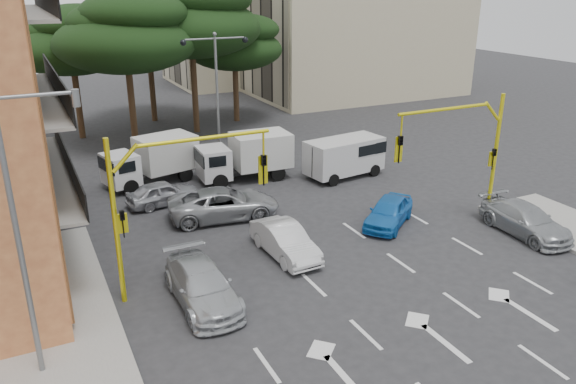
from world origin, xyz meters
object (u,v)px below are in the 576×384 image
Objects in this scene: car_silver_wagon at (202,285)px; car_silver_cross_a at (224,203)px; street_lamp_center at (216,75)px; van_white at (344,158)px; signal_mast_left at (166,191)px; car_silver_parked at (525,220)px; signal_mast_right at (467,144)px; car_blue_compact at (389,212)px; box_truck_b at (245,157)px; box_truck_a at (151,161)px; car_white_hatch at (285,241)px; street_lamp_left at (24,224)px; car_silver_cross_b at (163,193)px.

car_silver_cross_a is at bearing 64.49° from car_silver_wagon.
street_lamp_center reaches higher than van_white.
signal_mast_left is 1.31× the size of car_silver_parked.
signal_mast_right is 1.56× the size of car_blue_compact.
street_lamp_center is at bearing -9.76° from car_silver_cross_a.
box_truck_b is (-3.57, 8.88, 0.66)m from car_blue_compact.
car_silver_cross_a is 1.01× the size of box_truck_a.
signal_mast_right is 9.32m from car_white_hatch.
van_white is at bearing -46.04° from street_lamp_center.
box_truck_a is (-10.26, 3.75, 0.14)m from van_white.
signal_mast_left is 1.14× the size of car_silver_cross_a.
street_lamp_left reaches higher than signal_mast_left.
car_silver_cross_a is (-0.90, 4.86, 0.07)m from car_white_hatch.
car_blue_compact is 1.04× the size of car_silver_cross_b.
car_silver_parked is (10.61, -2.82, 0.00)m from car_white_hatch.
car_silver_parked is (14.81, -0.82, -0.01)m from car_silver_wagon.
street_lamp_center is 2.11× the size of car_silver_cross_b.
signal_mast_right is 13.61m from signal_mast_left.
street_lamp_left reaches higher than box_truck_a.
car_blue_compact is 9.60m from box_truck_b.
car_white_hatch is 1.05× the size of car_blue_compact.
car_blue_compact is at bearing 16.20° from street_lamp_left.
signal_mast_left is 1.56× the size of car_blue_compact.
car_silver_wagon is at bearing 153.90° from box_truck_b.
signal_mast_right is at bearing 9.39° from street_lamp_left.
box_truck_a is at bearing 73.20° from box_truck_b.
street_lamp_center reaches higher than car_silver_parked.
car_silver_cross_b is (-11.80, 8.51, -3.26)m from signal_mast_right.
street_lamp_left is at bearing -161.16° from car_white_hatch.
car_white_hatch reaches higher than car_silver_cross_b.
car_silver_wagon reaches higher than car_silver_cross_b.
car_blue_compact is (15.08, 4.38, -4.07)m from street_lamp_left.
street_lamp_left is 2.08× the size of car_blue_compact.
signal_mast_right and signal_mast_left have the same top height.
car_silver_wagon is (-12.91, -1.30, -3.21)m from signal_mast_right.
box_truck_a is at bearing -117.64° from van_white.
signal_mast_left is 1.15× the size of box_truck_a.
car_silver_cross_a is (3.30, 6.85, 0.05)m from car_silver_wagon.
car_white_hatch is at bearing -165.94° from car_silver_cross_b.
signal_mast_right is at bearing 1.10° from van_white.
street_lamp_center is 1.71× the size of van_white.
car_silver_cross_b is (-2.20, 2.96, -0.10)m from car_silver_cross_a.
car_blue_compact is (3.79, -12.62, -4.77)m from street_lamp_center.
car_white_hatch reaches higher than car_blue_compact.
car_silver_parked is 0.88× the size of box_truck_a.
box_truck_b is (-5.33, 2.02, 0.17)m from van_white.
car_silver_wagon is 1.02× the size of car_silver_parked.
box_truck_a reaches higher than car_silver_cross_b.
car_blue_compact is 0.72× the size of box_truck_b.
car_silver_parked is (1.90, -2.13, -3.22)m from signal_mast_right.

